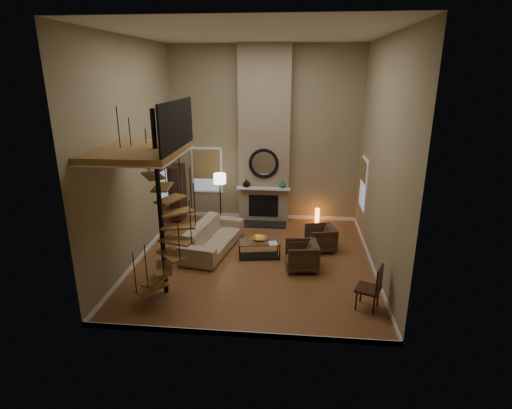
# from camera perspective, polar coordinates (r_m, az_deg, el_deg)

# --- Properties ---
(ground) EXTENTS (6.00, 6.50, 0.01)m
(ground) POSITION_cam_1_polar(r_m,az_deg,el_deg) (10.73, -0.21, -7.81)
(ground) COLOR #935A2F
(ground) RESTS_ON ground
(back_wall) EXTENTS (6.00, 0.02, 5.50)m
(back_wall) POSITION_cam_1_polar(r_m,az_deg,el_deg) (13.02, 1.25, 9.59)
(back_wall) COLOR #91815D
(back_wall) RESTS_ON ground
(front_wall) EXTENTS (6.00, 0.02, 5.50)m
(front_wall) POSITION_cam_1_polar(r_m,az_deg,el_deg) (6.71, -3.08, 1.23)
(front_wall) COLOR #91815D
(front_wall) RESTS_ON ground
(left_wall) EXTENTS (0.02, 6.50, 5.50)m
(left_wall) POSITION_cam_1_polar(r_m,az_deg,el_deg) (10.57, -16.75, 6.79)
(left_wall) COLOR #91815D
(left_wall) RESTS_ON ground
(right_wall) EXTENTS (0.02, 6.50, 5.50)m
(right_wall) POSITION_cam_1_polar(r_m,az_deg,el_deg) (9.99, 17.25, 6.12)
(right_wall) COLOR #91815D
(right_wall) RESTS_ON ground
(ceiling) EXTENTS (6.00, 6.50, 0.01)m
(ceiling) POSITION_cam_1_polar(r_m,az_deg,el_deg) (9.67, -0.25, 22.91)
(ceiling) COLOR silver
(ceiling) RESTS_ON back_wall
(baseboard_back) EXTENTS (6.00, 0.02, 0.12)m
(baseboard_back) POSITION_cam_1_polar(r_m,az_deg,el_deg) (13.68, 1.17, -1.62)
(baseboard_back) COLOR white
(baseboard_back) RESTS_ON ground
(baseboard_front) EXTENTS (6.00, 0.02, 0.12)m
(baseboard_front) POSITION_cam_1_polar(r_m,az_deg,el_deg) (7.93, -2.72, -17.67)
(baseboard_front) COLOR white
(baseboard_front) RESTS_ON ground
(baseboard_left) EXTENTS (0.02, 6.50, 0.12)m
(baseboard_left) POSITION_cam_1_polar(r_m,az_deg,el_deg) (11.38, -15.47, -6.59)
(baseboard_left) COLOR white
(baseboard_left) RESTS_ON ground
(baseboard_right) EXTENTS (0.02, 6.50, 0.12)m
(baseboard_right) POSITION_cam_1_polar(r_m,az_deg,el_deg) (10.84, 15.86, -7.90)
(baseboard_right) COLOR white
(baseboard_right) RESTS_ON ground
(chimney_breast) EXTENTS (1.60, 0.38, 5.50)m
(chimney_breast) POSITION_cam_1_polar(r_m,az_deg,el_deg) (12.84, 1.19, 9.47)
(chimney_breast) COLOR #917A5E
(chimney_breast) RESTS_ON ground
(hearth) EXTENTS (1.50, 0.60, 0.04)m
(hearth) POSITION_cam_1_polar(r_m,az_deg,el_deg) (13.07, 0.94, -2.78)
(hearth) COLOR black
(hearth) RESTS_ON ground
(firebox) EXTENTS (0.95, 0.02, 0.72)m
(firebox) POSITION_cam_1_polar(r_m,az_deg,el_deg) (13.16, 1.06, -0.18)
(firebox) COLOR black
(firebox) RESTS_ON chimney_breast
(mantel) EXTENTS (1.70, 0.18, 0.06)m
(mantel) POSITION_cam_1_polar(r_m,az_deg,el_deg) (12.91, 1.04, 2.24)
(mantel) COLOR white
(mantel) RESTS_ON chimney_breast
(mirror_frame) EXTENTS (0.94, 0.10, 0.94)m
(mirror_frame) POSITION_cam_1_polar(r_m,az_deg,el_deg) (12.77, 1.09, 5.77)
(mirror_frame) COLOR black
(mirror_frame) RESTS_ON chimney_breast
(mirror_disc) EXTENTS (0.80, 0.01, 0.80)m
(mirror_disc) POSITION_cam_1_polar(r_m,az_deg,el_deg) (12.78, 1.09, 5.78)
(mirror_disc) COLOR white
(mirror_disc) RESTS_ON chimney_breast
(vase_left) EXTENTS (0.24, 0.24, 0.25)m
(vase_left) POSITION_cam_1_polar(r_m,az_deg,el_deg) (12.96, -1.37, 3.01)
(vase_left) COLOR black
(vase_left) RESTS_ON mantel
(vase_right) EXTENTS (0.20, 0.20, 0.21)m
(vase_right) POSITION_cam_1_polar(r_m,az_deg,el_deg) (12.88, 3.73, 2.79)
(vase_right) COLOR #17534B
(vase_right) RESTS_ON mantel
(window_back) EXTENTS (1.02, 0.06, 1.52)m
(window_back) POSITION_cam_1_polar(r_m,az_deg,el_deg) (13.49, -6.89, 4.89)
(window_back) COLOR white
(window_back) RESTS_ON back_wall
(window_right) EXTENTS (0.06, 1.02, 1.52)m
(window_right) POSITION_cam_1_polar(r_m,az_deg,el_deg) (12.15, 14.88, 2.94)
(window_right) COLOR white
(window_right) RESTS_ON right_wall
(entry_door) EXTENTS (0.10, 1.05, 2.16)m
(entry_door) POSITION_cam_1_polar(r_m,az_deg,el_deg) (12.60, -12.86, 0.89)
(entry_door) COLOR white
(entry_door) RESTS_ON ground
(loft) EXTENTS (1.70, 2.20, 1.09)m
(loft) POSITION_cam_1_polar(r_m,az_deg,el_deg) (8.49, -15.52, 7.58)
(loft) COLOR olive
(loft) RESTS_ON left_wall
(spiral_stair) EXTENTS (1.47, 1.47, 4.06)m
(spiral_stair) POSITION_cam_1_polar(r_m,az_deg,el_deg) (8.78, -13.10, -1.73)
(spiral_stair) COLOR black
(spiral_stair) RESTS_ON ground
(hutch) EXTENTS (0.37, 0.78, 1.75)m
(hutch) POSITION_cam_1_polar(r_m,az_deg,el_deg) (13.50, -10.93, 1.74)
(hutch) COLOR #321810
(hutch) RESTS_ON ground
(sofa) EXTENTS (1.42, 2.66, 0.74)m
(sofa) POSITION_cam_1_polar(r_m,az_deg,el_deg) (11.24, -6.07, -4.44)
(sofa) COLOR tan
(sofa) RESTS_ON ground
(armchair_near) EXTENTS (0.91, 0.89, 0.69)m
(armchair_near) POSITION_cam_1_polar(r_m,az_deg,el_deg) (11.31, 9.39, -4.65)
(armchair_near) COLOR #483021
(armchair_near) RESTS_ON ground
(armchair_far) EXTENTS (0.87, 0.85, 0.71)m
(armchair_far) POSITION_cam_1_polar(r_m,az_deg,el_deg) (10.20, 6.83, -7.16)
(armchair_far) COLOR #483021
(armchair_far) RESTS_ON ground
(coffee_table) EXTENTS (1.19, 0.73, 0.43)m
(coffee_table) POSITION_cam_1_polar(r_m,az_deg,el_deg) (10.78, 0.45, -5.98)
(coffee_table) COLOR silver
(coffee_table) RESTS_ON ground
(bowl) EXTENTS (0.40, 0.40, 0.10)m
(bowl) POSITION_cam_1_polar(r_m,az_deg,el_deg) (10.74, 0.47, -4.83)
(bowl) COLOR orange
(bowl) RESTS_ON coffee_table
(book) EXTENTS (0.27, 0.33, 0.03)m
(book) POSITION_cam_1_polar(r_m,az_deg,el_deg) (10.55, 2.28, -5.50)
(book) COLOR gray
(book) RESTS_ON coffee_table
(floor_lamp) EXTENTS (0.38, 0.38, 1.70)m
(floor_lamp) POSITION_cam_1_polar(r_m,az_deg,el_deg) (12.63, -5.10, 3.05)
(floor_lamp) COLOR black
(floor_lamp) RESTS_ON ground
(accent_lamp) EXTENTS (0.14, 0.14, 0.50)m
(accent_lamp) POSITION_cam_1_polar(r_m,az_deg,el_deg) (13.27, 8.57, -1.60)
(accent_lamp) COLOR orange
(accent_lamp) RESTS_ON ground
(side_chair) EXTENTS (0.62, 0.62, 0.99)m
(side_chair) POSITION_cam_1_polar(r_m,az_deg,el_deg) (8.79, 16.05, -10.97)
(side_chair) COLOR #321810
(side_chair) RESTS_ON ground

